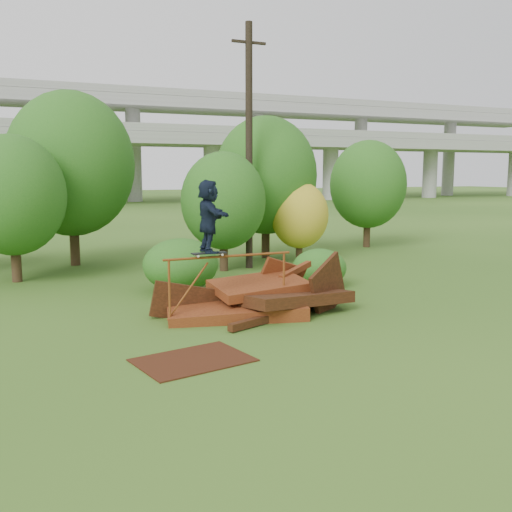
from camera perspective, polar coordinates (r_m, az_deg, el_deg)
name	(u,v)px	position (r m, az deg, el deg)	size (l,w,h in m)	color
ground	(318,329)	(14.16, 6.25, -7.31)	(240.00, 240.00, 0.00)	#2D5116
scrap_pile	(258,299)	(15.64, 0.25, -4.36)	(5.71, 3.21, 1.92)	#4C1B0D
grind_rail	(229,271)	(14.70, -2.72, -1.50)	(3.48, 0.12, 1.72)	brown
skateboard	(209,253)	(14.43, -4.73, 0.28)	(0.90, 0.26, 0.09)	black
skater	(209,216)	(14.33, -4.77, 3.98)	(1.70, 0.54, 1.83)	black
flat_plate	(193,360)	(11.88, -6.32, -10.31)	(2.23, 1.59, 0.03)	#38190C
tree_0	(12,195)	(21.49, -23.20, 5.59)	(3.64, 3.64, 5.14)	black
tree_1	(71,164)	(24.62, -18.01, 8.72)	(5.10, 5.10, 7.10)	black
tree_2	(223,201)	(22.13, -3.28, 5.52)	(3.29, 3.29, 4.63)	black
tree_3	(266,176)	(25.59, 0.98, 8.04)	(4.55, 4.55, 6.31)	black
tree_4	(300,215)	(24.66, 4.38, 4.08)	(2.49, 2.49, 3.44)	black
tree_5	(368,184)	(29.92, 11.15, 7.04)	(3.90, 3.90, 5.48)	black
shrub_left	(181,265)	(18.65, -7.53, -0.86)	(2.47, 2.28, 1.71)	#154C14
shrub_right	(319,268)	(19.14, 6.34, -1.21)	(1.85, 1.69, 1.31)	#154C14
utility_pole	(249,146)	(22.81, -0.70, 10.90)	(1.40, 0.28, 9.53)	black
freeway_overpass	(64,119)	(75.34, -18.63, 12.82)	(160.00, 15.00, 13.70)	gray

